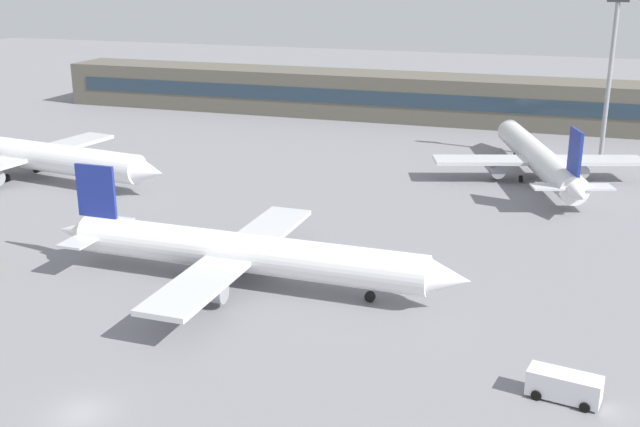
% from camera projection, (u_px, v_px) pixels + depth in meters
% --- Properties ---
extents(ground_plane, '(400.00, 400.00, 0.00)m').
position_uv_depth(ground_plane, '(283.00, 234.00, 90.83)').
color(ground_plane, gray).
extents(terminal_building, '(152.60, 12.13, 9.00)m').
position_uv_depth(terminal_building, '(413.00, 97.00, 156.13)').
color(terminal_building, '#5B564C').
rests_on(terminal_building, ground_plane).
extents(airplane_near, '(43.52, 30.25, 10.76)m').
position_uv_depth(airplane_near, '(248.00, 253.00, 75.57)').
color(airplane_near, white).
rests_on(airplane_near, ground_plane).
extents(airplane_mid, '(47.30, 33.24, 11.71)m').
position_uv_depth(airplane_mid, '(32.00, 155.00, 112.97)').
color(airplane_mid, white).
rests_on(airplane_mid, ground_plane).
extents(airplane_far, '(30.25, 42.42, 10.78)m').
position_uv_depth(airplane_far, '(536.00, 156.00, 113.59)').
color(airplane_far, white).
rests_on(airplane_far, ground_plane).
extents(service_van_white, '(5.47, 3.00, 2.08)m').
position_uv_depth(service_van_white, '(564.00, 386.00, 56.08)').
color(service_van_white, white).
rests_on(service_van_white, ground_plane).
extents(floodlight_tower_west, '(3.20, 0.80, 25.91)m').
position_uv_depth(floodlight_tower_west, '(611.00, 67.00, 119.23)').
color(floodlight_tower_west, gray).
rests_on(floodlight_tower_west, ground_plane).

